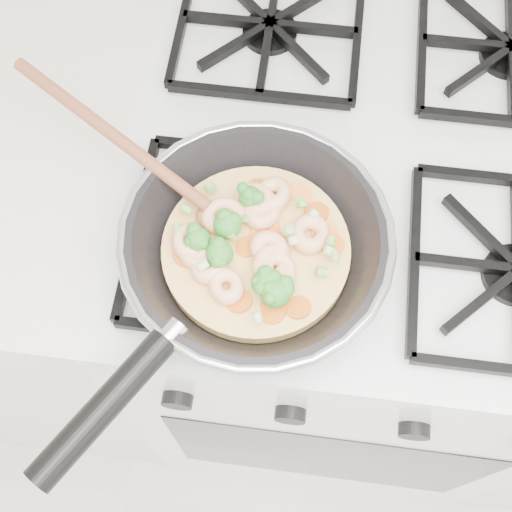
# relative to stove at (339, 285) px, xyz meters

# --- Properties ---
(stove) EXTENTS (0.60, 0.60, 0.92)m
(stove) POSITION_rel_stove_xyz_m (0.00, 0.00, 0.00)
(stove) COLOR white
(stove) RESTS_ON ground
(skillet) EXTENTS (0.42, 0.42, 0.09)m
(skillet) POSITION_rel_stove_xyz_m (-0.13, -0.18, 0.49)
(skillet) COLOR black
(skillet) RESTS_ON stove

